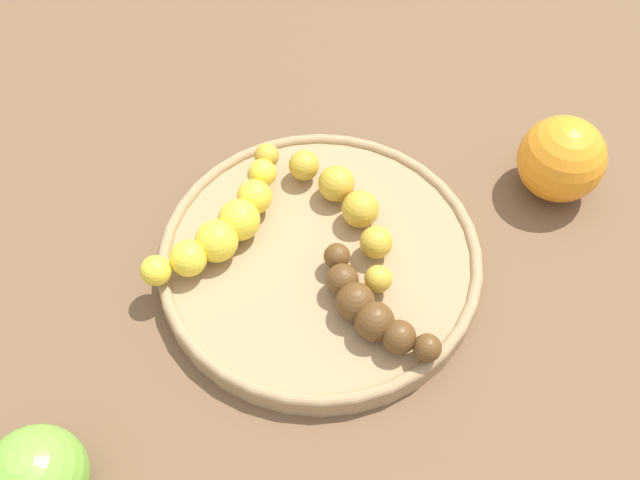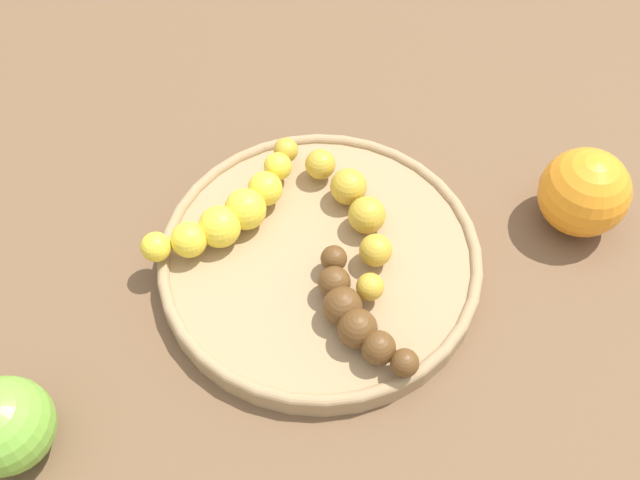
% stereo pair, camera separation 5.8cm
% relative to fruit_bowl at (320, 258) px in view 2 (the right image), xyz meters
% --- Properties ---
extents(ground_plane, '(2.40, 2.40, 0.00)m').
position_rel_fruit_bowl_xyz_m(ground_plane, '(0.00, 0.00, -0.01)').
color(ground_plane, brown).
extents(fruit_bowl, '(0.27, 0.27, 0.02)m').
position_rel_fruit_bowl_xyz_m(fruit_bowl, '(0.00, 0.00, 0.00)').
color(fruit_bowl, '#A08259').
rests_on(fruit_bowl, ground_plane).
extents(banana_spotted, '(0.18, 0.07, 0.03)m').
position_rel_fruit_bowl_xyz_m(banana_spotted, '(-0.02, 0.04, 0.02)').
color(banana_spotted, gold).
rests_on(banana_spotted, fruit_bowl).
extents(banana_yellow, '(0.06, 0.15, 0.03)m').
position_rel_fruit_bowl_xyz_m(banana_yellow, '(-0.07, -0.05, 0.02)').
color(banana_yellow, yellow).
rests_on(banana_yellow, fruit_bowl).
extents(banana_overripe, '(0.12, 0.05, 0.03)m').
position_rel_fruit_bowl_xyz_m(banana_overripe, '(0.07, -0.02, 0.02)').
color(banana_overripe, '#593819').
rests_on(banana_overripe, fruit_bowl).
extents(orange_fruit, '(0.08, 0.08, 0.08)m').
position_rel_fruit_bowl_xyz_m(orange_fruit, '(0.09, 0.21, 0.03)').
color(orange_fruit, orange).
rests_on(orange_fruit, ground_plane).
extents(apple_green, '(0.07, 0.07, 0.07)m').
position_rel_fruit_bowl_xyz_m(apple_green, '(0.00, -0.26, 0.02)').
color(apple_green, '#72B238').
rests_on(apple_green, ground_plane).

